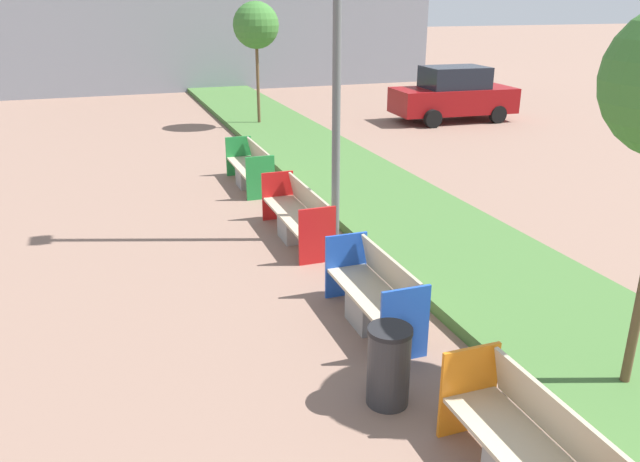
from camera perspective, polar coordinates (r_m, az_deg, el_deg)
planter_grass_strip at (r=13.45m, az=4.93°, el=3.38°), size 2.80×120.00×0.18m
bench_orange_frame at (r=5.87m, az=18.85°, el=-19.39°), size 0.65×1.94×0.94m
bench_blue_frame at (r=8.18m, az=5.01°, el=-6.23°), size 0.65×1.88×0.94m
bench_red_frame at (r=11.03m, az=-2.03°, el=1.13°), size 0.65×2.35×0.94m
bench_green_frame at (r=14.30m, az=-6.35°, el=5.53°), size 0.65×2.14×0.94m
litter_bin at (r=6.67m, az=6.30°, el=-12.15°), size 0.47×0.47×0.88m
sapling_tree_far at (r=20.77m, az=-5.88°, el=18.17°), size 1.45×1.45×3.97m
parked_car_distant at (r=22.58m, az=12.10°, el=12.10°), size 4.30×2.01×1.86m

